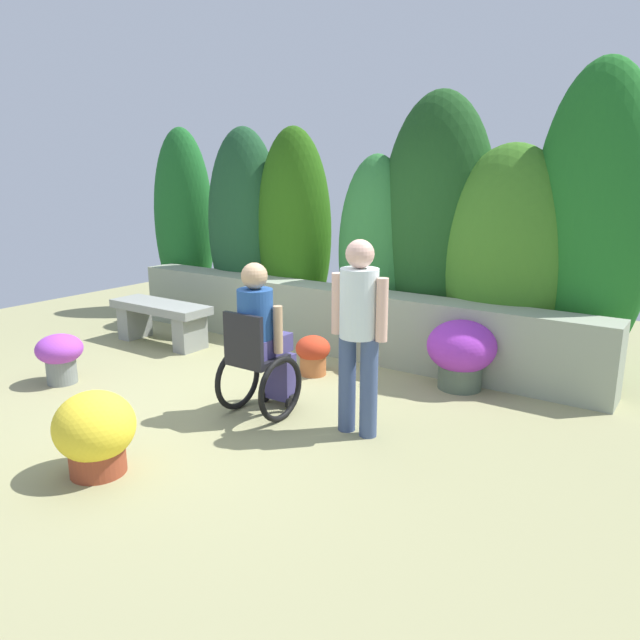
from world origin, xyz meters
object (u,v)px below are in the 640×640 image
object	(u,v)px
person_standing_companion	(359,325)
flower_pot_terracotta_by_wall	(313,353)
stone_bench	(161,317)
flower_pot_purple_near	(461,352)
flower_pot_red_accent	(95,432)
person_in_wheelchair	(260,344)
flower_pot_small_foreground	(60,355)

from	to	relation	value
person_standing_companion	flower_pot_terracotta_by_wall	xyz separation A→B (m)	(-1.12, 0.96, -0.67)
stone_bench	flower_pot_purple_near	world-z (taller)	flower_pot_purple_near
person_standing_companion	flower_pot_red_accent	xyz separation A→B (m)	(-1.15, -1.59, -0.59)
stone_bench	person_in_wheelchair	world-z (taller)	person_in_wheelchair
person_in_wheelchair	flower_pot_terracotta_by_wall	world-z (taller)	person_in_wheelchair
stone_bench	person_in_wheelchair	bearing A→B (deg)	-21.39
person_standing_companion	person_in_wheelchair	bearing A→B (deg)	-156.38
person_standing_companion	flower_pot_terracotta_by_wall	bearing A→B (deg)	155.00
flower_pot_terracotta_by_wall	person_standing_companion	bearing A→B (deg)	-40.78
person_in_wheelchair	person_standing_companion	bearing A→B (deg)	18.25
stone_bench	flower_pot_small_foreground	bearing A→B (deg)	-78.82
stone_bench	person_in_wheelchair	size ratio (longest dim) A/B	1.02
person_in_wheelchair	flower_pot_red_accent	distance (m)	1.53
stone_bench	person_standing_companion	size ratio (longest dim) A/B	0.87
flower_pot_purple_near	flower_pot_terracotta_by_wall	distance (m)	1.50
flower_pot_red_accent	flower_pot_small_foreground	distance (m)	2.10
stone_bench	flower_pot_purple_near	bearing A→B (deg)	9.90
person_in_wheelchair	flower_pot_purple_near	distance (m)	1.98
person_in_wheelchair	person_standing_companion	distance (m)	0.94
flower_pot_red_accent	person_standing_companion	bearing A→B (deg)	54.24
flower_pot_purple_near	stone_bench	bearing A→B (deg)	-170.73
person_standing_companion	flower_pot_terracotta_by_wall	size ratio (longest dim) A/B	3.75
person_in_wheelchair	flower_pot_small_foreground	bearing A→B (deg)	-155.25
person_in_wheelchair	stone_bench	bearing A→B (deg)	168.39
flower_pot_purple_near	flower_pot_red_accent	bearing A→B (deg)	-115.36
flower_pot_purple_near	flower_pot_red_accent	world-z (taller)	flower_pot_purple_near
flower_pot_red_accent	flower_pot_small_foreground	size ratio (longest dim) A/B	1.19
flower_pot_terracotta_by_wall	flower_pot_purple_near	bearing A→B (deg)	18.82
flower_pot_purple_near	flower_pot_red_accent	xyz separation A→B (m)	(-1.44, -3.04, -0.07)
stone_bench	person_in_wheelchair	xyz separation A→B (m)	(2.42, -0.98, 0.29)
person_in_wheelchair	flower_pot_red_accent	world-z (taller)	person_in_wheelchair
flower_pot_purple_near	flower_pot_small_foreground	xyz separation A→B (m)	(-3.32, -2.11, -0.07)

